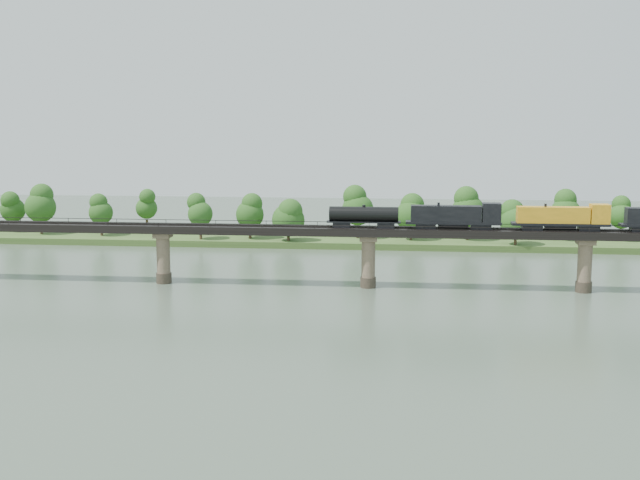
# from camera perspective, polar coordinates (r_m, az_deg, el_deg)

# --- Properties ---
(ground) EXTENTS (400.00, 400.00, 0.00)m
(ground) POSITION_cam_1_polar(r_m,az_deg,el_deg) (124.35, 2.81, -6.26)
(ground) COLOR #3C4C3C
(ground) RESTS_ON ground
(far_bank) EXTENTS (300.00, 24.00, 1.60)m
(far_bank) POSITION_cam_1_polar(r_m,az_deg,el_deg) (207.43, 4.12, 0.01)
(far_bank) COLOR #365321
(far_bank) RESTS_ON ground
(bridge) EXTENTS (236.00, 30.00, 11.50)m
(bridge) POSITION_cam_1_polar(r_m,az_deg,el_deg) (152.44, 3.45, -1.37)
(bridge) COLOR #473A2D
(bridge) RESTS_ON ground
(bridge_superstructure) EXTENTS (220.00, 4.90, 0.75)m
(bridge_superstructure) POSITION_cam_1_polar(r_m,az_deg,el_deg) (151.46, 3.48, 0.99)
(bridge_superstructure) COLOR black
(bridge_superstructure) RESTS_ON bridge
(far_treeline) EXTENTS (289.06, 17.54, 13.60)m
(far_treeline) POSITION_cam_1_polar(r_m,az_deg,el_deg) (202.36, 1.78, 2.10)
(far_treeline) COLOR #382619
(far_treeline) RESTS_ON far_bank
(freight_train) EXTENTS (71.44, 2.78, 4.92)m
(freight_train) POSITION_cam_1_polar(r_m,az_deg,el_deg) (152.73, 14.39, 1.57)
(freight_train) COLOR black
(freight_train) RESTS_ON bridge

